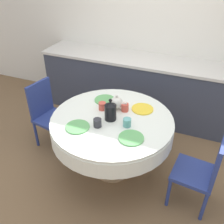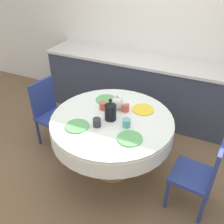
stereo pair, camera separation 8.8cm
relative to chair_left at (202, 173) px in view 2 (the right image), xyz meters
The scene contains 16 objects.
ground_plane 1.12m from the chair_left, behind, with size 12.00×12.00×0.00m, color brown.
wall_back 2.20m from the chair_left, 119.35° to the left, with size 7.00×0.05×2.60m.
kitchen_counter 1.77m from the chair_left, 124.68° to the left, with size 3.24×0.64×0.95m.
dining_table 1.02m from the chair_left, behind, with size 1.33×1.33×0.77m.
chair_left is the anchor object (origin of this frame).
chair_right 2.02m from the chair_left, behind, with size 0.47×0.47×0.90m.
plate_near_left 1.31m from the chair_left, behind, with size 0.25×0.25×0.01m, color #5BA85B.
cup_near_left 1.14m from the chair_left, behind, with size 0.08×0.08×0.09m, color #28282D.
plate_near_right 0.77m from the chair_left, 168.89° to the right, with size 0.25×0.25×0.01m, color #5BA85B.
cup_near_right 0.87m from the chair_left, behind, with size 0.08×0.08×0.09m, color #5BA39E.
plate_far_left 1.33m from the chair_left, 161.02° to the left, with size 0.25×0.25×0.01m, color #5BA85B.
cup_far_left 1.24m from the chair_left, 169.05° to the left, with size 0.08×0.08×0.09m, color #CC4C3D.
plate_far_right 0.90m from the chair_left, 152.08° to the left, with size 0.25×0.25×0.01m, color yellow.
cup_far_right 1.03m from the chair_left, 162.19° to the left, with size 0.08×0.08×0.09m, color #CC4C3D.
coffee_carafe 1.09m from the chair_left, behind, with size 0.13×0.13×0.25m.
teapot 1.13m from the chair_left, 163.82° to the left, with size 0.19×0.14×0.18m.
Camera 2 is at (0.92, -2.00, 2.30)m, focal length 40.00 mm.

